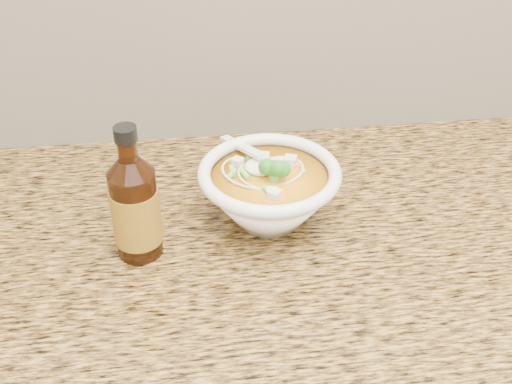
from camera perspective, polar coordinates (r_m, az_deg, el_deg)
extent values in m
cube|color=olive|center=(1.01, 11.94, -3.86)|extent=(4.00, 0.68, 0.04)
cylinder|color=white|center=(0.98, 1.16, -2.30)|extent=(0.09, 0.09, 0.01)
torus|color=white|center=(0.94, 1.22, 1.72)|extent=(0.21, 0.21, 0.02)
torus|color=beige|center=(0.93, 0.13, 0.92)|extent=(0.12, 0.12, 0.00)
torus|color=beige|center=(0.93, 1.06, 0.66)|extent=(0.15, 0.15, 0.00)
torus|color=beige|center=(0.95, 1.67, 1.37)|extent=(0.07, 0.07, 0.00)
torus|color=beige|center=(0.93, 0.69, 0.70)|extent=(0.08, 0.08, 0.00)
torus|color=beige|center=(0.94, 1.28, 0.80)|extent=(0.11, 0.11, 0.00)
torus|color=beige|center=(0.93, 1.50, 0.35)|extent=(0.08, 0.08, 0.00)
torus|color=beige|center=(0.96, 0.31, 1.35)|extent=(0.07, 0.07, 0.00)
torus|color=beige|center=(0.93, 0.17, 0.08)|extent=(0.08, 0.08, 0.00)
torus|color=beige|center=(0.95, 2.20, 0.77)|extent=(0.13, 0.13, 0.00)
torus|color=beige|center=(0.94, 1.92, 0.19)|extent=(0.12, 0.12, 0.00)
cube|color=silver|center=(0.96, 2.47, 2.46)|extent=(0.02, 0.02, 0.02)
cube|color=silver|center=(0.91, -0.68, 0.64)|extent=(0.02, 0.02, 0.02)
cube|color=silver|center=(0.91, -1.60, 0.26)|extent=(0.02, 0.02, 0.02)
cube|color=silver|center=(0.93, -0.54, 1.30)|extent=(0.02, 0.02, 0.02)
cube|color=silver|center=(0.97, 3.49, 2.95)|extent=(0.02, 0.02, 0.02)
cube|color=silver|center=(0.91, 0.24, 0.46)|extent=(0.02, 0.02, 0.01)
ellipsoid|color=#196014|center=(0.92, 1.66, 2.05)|extent=(0.04, 0.04, 0.03)
cylinder|color=#69CF4F|center=(0.99, 1.56, 3.56)|extent=(0.02, 0.01, 0.01)
cylinder|color=#69CF4F|center=(0.94, -0.62, 1.92)|extent=(0.02, 0.01, 0.01)
cylinder|color=#69CF4F|center=(0.91, 1.01, 0.42)|extent=(0.02, 0.02, 0.01)
cylinder|color=#69CF4F|center=(0.96, 3.22, 2.39)|extent=(0.02, 0.01, 0.01)
cylinder|color=#69CF4F|center=(0.91, 0.27, 0.58)|extent=(0.01, 0.02, 0.01)
ellipsoid|color=white|center=(0.95, 0.42, 2.29)|extent=(0.05, 0.05, 0.02)
cube|color=white|center=(0.99, -1.28, 4.06)|extent=(0.06, 0.11, 0.03)
cylinder|color=#391807|center=(0.90, -10.61, -1.90)|extent=(0.07, 0.07, 0.14)
cylinder|color=#391807|center=(0.85, -11.36, 3.69)|extent=(0.03, 0.03, 0.03)
cylinder|color=black|center=(0.83, -11.54, 5.08)|extent=(0.03, 0.03, 0.02)
cylinder|color=red|center=(0.90, -10.59, -2.03)|extent=(0.08, 0.08, 0.08)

